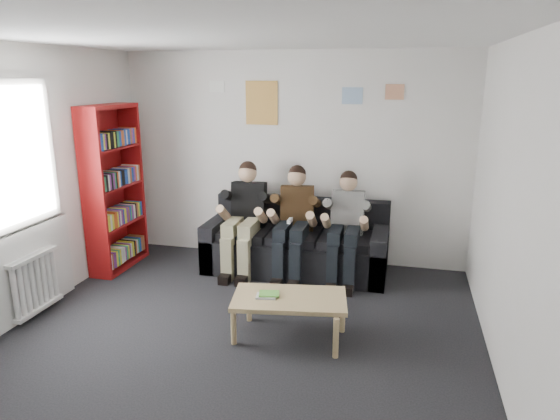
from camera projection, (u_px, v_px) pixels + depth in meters
name	position (u px, v px, depth m)	size (l,w,h in m)	color
room_shell	(225.00, 206.00, 4.11)	(5.00, 5.00, 5.00)	black
sofa	(297.00, 246.00, 6.29)	(2.24, 0.92, 0.87)	black
bookshelf	(115.00, 188.00, 6.21)	(0.31, 0.92, 2.06)	maroon
coffee_table	(289.00, 302.00, 4.61)	(1.04, 0.57, 0.42)	tan
game_cases	(268.00, 295.00, 4.60)	(0.20, 0.16, 0.03)	silver
person_left	(244.00, 219.00, 6.15)	(0.42, 0.90, 1.37)	black
person_middle	(293.00, 223.00, 6.01)	(0.41, 0.87, 1.34)	#482E18
person_right	(345.00, 228.00, 5.86)	(0.39, 0.83, 1.31)	silver
radiator	(36.00, 283.00, 5.07)	(0.10, 0.64, 0.60)	white
window	(20.00, 218.00, 4.91)	(0.05, 1.30, 2.36)	white
poster_large	(262.00, 103.00, 6.36)	(0.42, 0.01, 0.55)	#E8DE52
poster_blue	(352.00, 96.00, 6.06)	(0.25, 0.01, 0.20)	#3D87CF
poster_pink	(395.00, 92.00, 5.93)	(0.22, 0.01, 0.18)	#B3387B
poster_sign	(217.00, 87.00, 6.44)	(0.20, 0.01, 0.14)	white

